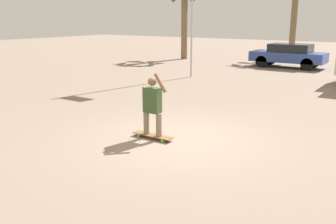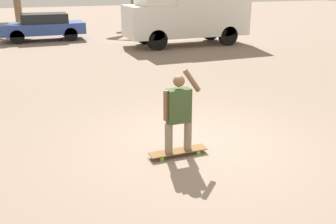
{
  "view_description": "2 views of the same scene",
  "coord_description": "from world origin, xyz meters",
  "px_view_note": "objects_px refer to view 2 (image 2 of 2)",
  "views": [
    {
      "loc": [
        4.57,
        -7.16,
        2.83
      ],
      "look_at": [
        -0.15,
        -0.15,
        0.68
      ],
      "focal_mm": 40.0,
      "sensor_mm": 36.0,
      "label": 1
    },
    {
      "loc": [
        -2.9,
        -5.89,
        3.0
      ],
      "look_at": [
        -0.45,
        0.36,
        0.61
      ],
      "focal_mm": 40.0,
      "sensor_mm": 36.0,
      "label": 2
    }
  ],
  "objects_px": {
    "skateboard": "(178,151)",
    "person_skateboarder": "(179,110)",
    "camper_van": "(189,8)",
    "parked_car_blue": "(43,26)"
  },
  "relations": [
    {
      "from": "skateboard",
      "to": "camper_van",
      "type": "bearing_deg",
      "value": 64.77
    },
    {
      "from": "person_skateboarder",
      "to": "camper_van",
      "type": "xyz_separation_m",
      "value": [
        5.18,
        11.0,
        0.86
      ]
    },
    {
      "from": "skateboard",
      "to": "parked_car_blue",
      "type": "relative_size",
      "value": 0.26
    },
    {
      "from": "skateboard",
      "to": "person_skateboarder",
      "type": "distance_m",
      "value": 0.79
    },
    {
      "from": "skateboard",
      "to": "parked_car_blue",
      "type": "distance_m",
      "value": 14.96
    },
    {
      "from": "skateboard",
      "to": "parked_car_blue",
      "type": "height_order",
      "value": "parked_car_blue"
    },
    {
      "from": "camper_van",
      "to": "skateboard",
      "type": "bearing_deg",
      "value": -115.23
    },
    {
      "from": "person_skateboarder",
      "to": "parked_car_blue",
      "type": "distance_m",
      "value": 14.95
    },
    {
      "from": "person_skateboarder",
      "to": "parked_car_blue",
      "type": "bearing_deg",
      "value": 94.72
    },
    {
      "from": "parked_car_blue",
      "to": "camper_van",
      "type": "bearing_deg",
      "value": -31.26
    }
  ]
}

